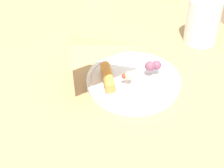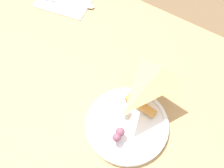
{
  "view_description": "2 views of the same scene",
  "coord_description": "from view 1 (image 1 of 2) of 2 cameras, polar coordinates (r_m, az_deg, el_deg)",
  "views": [
    {
      "loc": [
        -0.49,
        0.15,
        1.25
      ],
      "look_at": [
        0.03,
        0.02,
        0.81
      ],
      "focal_mm": 55.0,
      "sensor_mm": 36.0,
      "label": 1
    },
    {
      "loc": [
        0.22,
        -0.31,
        1.44
      ],
      "look_at": [
        0.02,
        0.0,
        0.82
      ],
      "focal_mm": 45.0,
      "sensor_mm": 36.0,
      "label": 2
    }
  ],
  "objects": [
    {
      "name": "dining_table",
      "position": [
        0.8,
        2.01,
        -10.31
      ],
      "size": [
        1.29,
        0.77,
        0.74
      ],
      "color": "#A87F51",
      "rests_on": "ground_plane"
    },
    {
      "name": "plate_pizza",
      "position": [
        0.79,
        3.79,
        0.91
      ],
      "size": [
        0.22,
        0.22,
        0.06
      ],
      "color": "white",
      "rests_on": "dining_table"
    },
    {
      "name": "milk_glass",
      "position": [
        0.95,
        14.84,
        9.86
      ],
      "size": [
        0.09,
        0.09,
        0.12
      ],
      "color": "white",
      "rests_on": "dining_table"
    }
  ]
}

